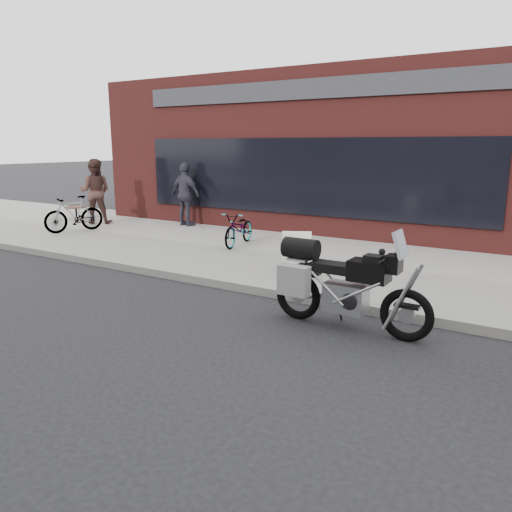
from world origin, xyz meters
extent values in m
plane|color=black|center=(0.00, 0.00, 0.00)|extent=(120.00, 120.00, 0.00)
cube|color=gray|center=(0.00, 7.00, 0.07)|extent=(44.00, 6.00, 0.15)
cube|color=maroon|center=(-2.00, 14.00, 2.25)|extent=(14.00, 10.00, 4.50)
cube|color=black|center=(-2.00, 8.97, 1.70)|extent=(10.00, 0.08, 2.00)
cube|color=#2A2A2F|center=(-2.00, 8.97, 3.90)|extent=(10.00, 0.08, 0.50)
torus|color=black|center=(0.87, 3.33, 0.35)|extent=(0.72, 0.13, 0.71)
torus|color=black|center=(2.46, 3.29, 0.35)|extent=(0.72, 0.13, 0.71)
cube|color=#B7B7BC|center=(1.61, 3.31, 0.45)|extent=(0.59, 0.33, 0.40)
cube|color=black|center=(1.93, 3.31, 0.87)|extent=(0.54, 0.35, 0.28)
cube|color=black|center=(1.40, 3.32, 0.85)|extent=(0.59, 0.31, 0.13)
cube|color=black|center=(1.03, 3.33, 0.77)|extent=(0.32, 0.24, 0.15)
cube|color=black|center=(2.25, 3.30, 1.01)|extent=(0.20, 0.26, 0.23)
cube|color=silver|center=(2.33, 3.30, 1.28)|extent=(0.16, 0.32, 0.36)
cylinder|color=black|center=(2.18, 3.30, 1.09)|extent=(0.05, 0.75, 0.03)
cube|color=#B7B7BC|center=(0.90, 3.33, 0.92)|extent=(0.31, 0.33, 0.03)
cube|color=gray|center=(0.93, 3.05, 0.66)|extent=(0.45, 0.20, 0.43)
cylinder|color=black|center=(0.90, 3.33, 1.07)|extent=(0.52, 0.31, 0.30)
cylinder|color=#B7B7BC|center=(1.19, 3.49, 0.37)|extent=(0.59, 0.10, 0.21)
imported|color=gray|center=(-2.50, 6.87, 0.55)|extent=(0.79, 1.61, 0.81)
imported|color=gray|center=(-7.49, 6.08, 0.64)|extent=(0.97, 1.70, 0.99)
cube|color=white|center=(0.06, 4.85, 0.57)|extent=(0.59, 0.47, 0.85)
cube|color=white|center=(-0.04, 5.05, 0.57)|extent=(0.59, 0.47, 0.85)
cylinder|color=black|center=(-9.50, 7.77, 0.33)|extent=(0.06, 0.06, 0.36)
cylinder|color=#4A2D22|center=(-9.50, 7.77, 0.53)|extent=(0.70, 0.70, 0.04)
imported|color=#472B26|center=(-8.15, 7.45, 1.13)|extent=(1.21, 1.15, 1.96)
imported|color=#353240|center=(-5.50, 8.54, 1.08)|extent=(1.15, 0.60, 1.87)
camera|label=1|loc=(4.02, -2.98, 2.52)|focal=35.00mm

